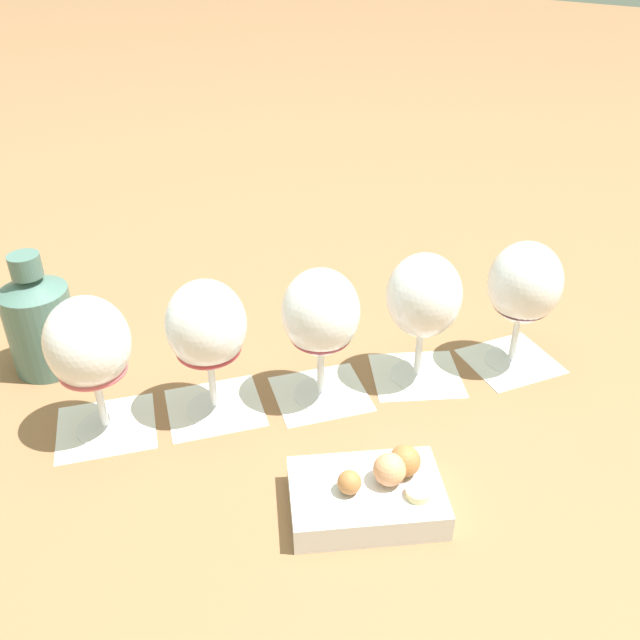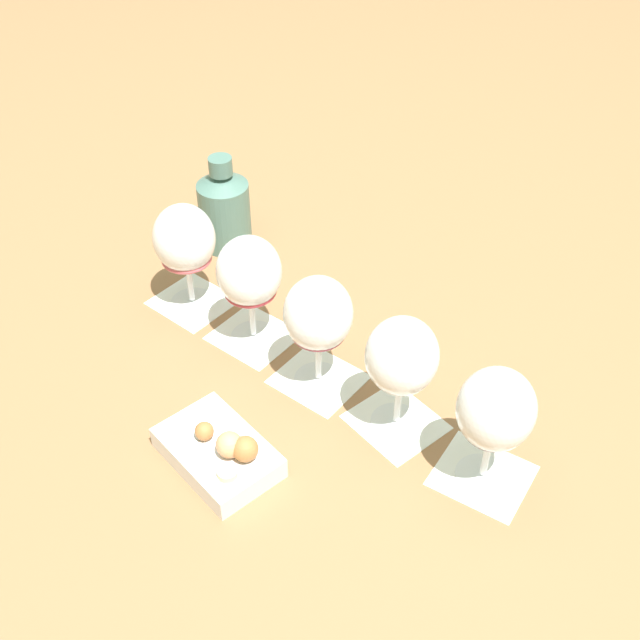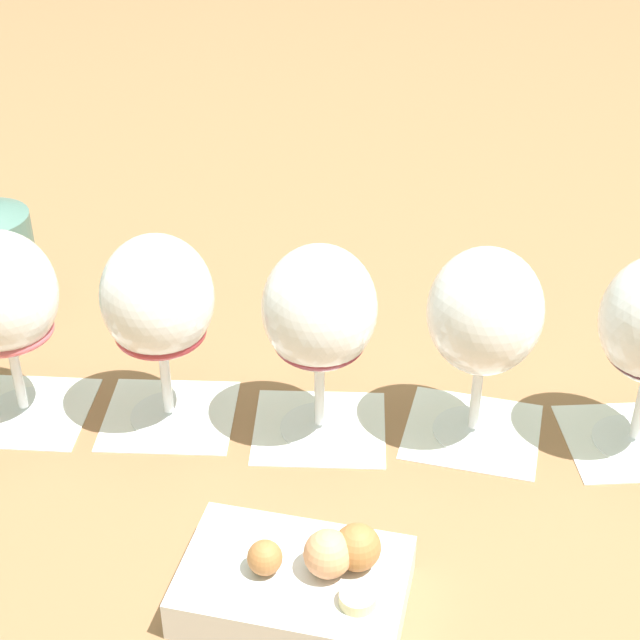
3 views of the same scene
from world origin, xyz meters
The scene contains 13 objects.
ground_plane centered at (0.00, 0.00, 0.00)m, with size 8.00×8.00×0.00m, color #936642.
tasting_card_0 centered at (-0.21, 0.18, 0.00)m, with size 0.16×0.16×0.00m.
tasting_card_1 centered at (-0.10, 0.09, 0.00)m, with size 0.16×0.16×0.00m.
tasting_card_2 centered at (0.00, 0.00, 0.00)m, with size 0.16×0.16×0.00m.
tasting_card_3 centered at (0.11, -0.08, 0.00)m, with size 0.16×0.16×0.00m.
tasting_card_4 centered at (0.22, -0.17, 0.00)m, with size 0.16×0.15×0.00m.
wine_glass_0 centered at (-0.21, 0.18, 0.12)m, with size 0.10×0.10×0.18m.
wine_glass_1 centered at (-0.10, 0.09, 0.12)m, with size 0.10×0.10×0.18m.
wine_glass_2 centered at (0.00, 0.00, 0.12)m, with size 0.10×0.10×0.18m.
wine_glass_3 centered at (0.11, -0.08, 0.12)m, with size 0.10×0.10×0.18m.
wine_glass_4 centered at (0.22, -0.17, 0.12)m, with size 0.10×0.10×0.18m.
ceramic_vase centered at (-0.18, 0.35, 0.08)m, with size 0.09×0.09×0.17m.
snack_dish centered at (-0.13, -0.16, 0.02)m, with size 0.19×0.19×0.07m.
Camera 2 is at (0.03, -0.84, 0.85)m, focal length 45.00 mm.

